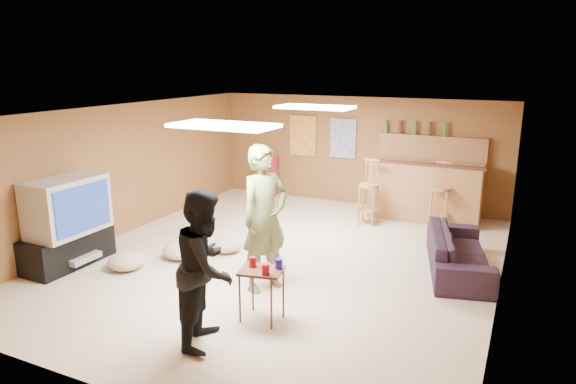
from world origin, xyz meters
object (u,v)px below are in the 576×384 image
at_px(person_black, 206,268).
at_px(tray_table, 262,295).
at_px(person_olive, 265,219).
at_px(sofa, 459,251).
at_px(bar_counter, 425,191).
at_px(tv_body, 67,206).

distance_m(person_black, tray_table, 0.87).
distance_m(person_olive, sofa, 2.84).
bearing_deg(bar_counter, sofa, -67.70).
relative_size(tv_body, person_olive, 0.58).
height_order(bar_counter, person_black, person_black).
distance_m(tv_body, sofa, 5.56).
height_order(person_olive, sofa, person_olive).
xyz_separation_m(tv_body, bar_counter, (4.15, 4.45, -0.35)).
bearing_deg(tray_table, bar_counter, 79.08).
relative_size(tv_body, person_black, 0.67).
bearing_deg(person_black, tv_body, 56.49).
distance_m(tv_body, person_black, 3.08).
distance_m(person_olive, person_black, 1.42).
bearing_deg(bar_counter, tray_table, -100.92).
bearing_deg(tray_table, tv_body, 175.64).
distance_m(person_olive, tray_table, 1.07).
bearing_deg(sofa, person_olive, 113.89).
xyz_separation_m(bar_counter, sofa, (0.92, -2.25, -0.26)).
relative_size(bar_counter, sofa, 1.02).
bearing_deg(tv_body, sofa, 23.48).
height_order(tv_body, person_olive, person_olive).
distance_m(tv_body, person_olive, 2.93).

